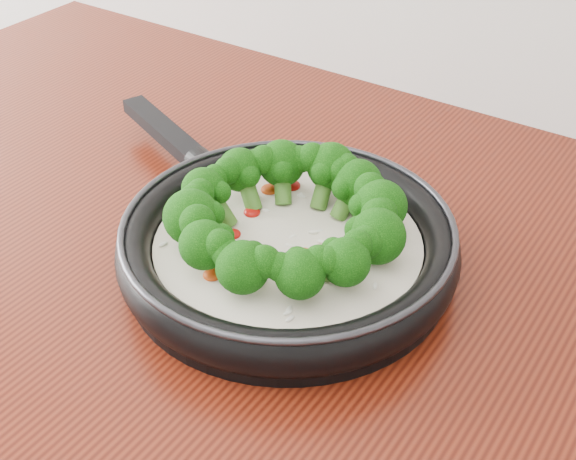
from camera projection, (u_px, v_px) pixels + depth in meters
The scene contains 1 object.
skillet at pixel (287, 237), 0.79m from camera, with size 0.58×0.46×0.10m.
Camera 1 is at (0.34, 0.53, 1.41)m, focal length 48.02 mm.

